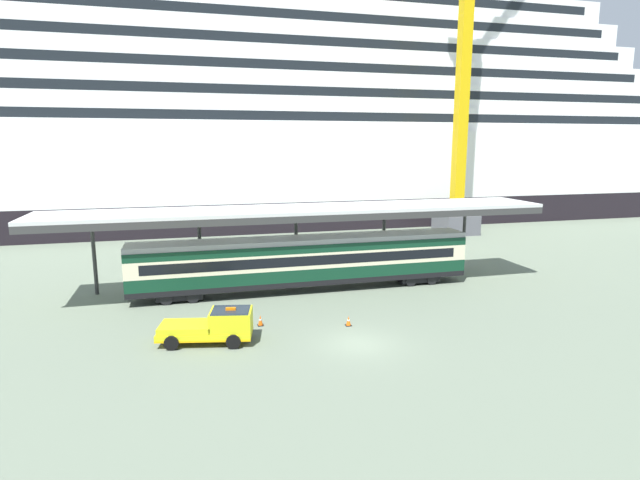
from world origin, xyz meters
name	(u,v)px	position (x,y,z in m)	size (l,w,h in m)	color
ground_plane	(358,344)	(0.00, 0.00, 0.00)	(400.00, 400.00, 0.00)	slate
cruise_ship	(180,123)	(-9.19, 50.16, 13.91)	(161.76, 27.66, 41.23)	black
platform_canopy	(303,211)	(-0.49, 11.60, 6.03)	(37.93, 5.57, 6.31)	silver
train_carriage	(304,261)	(-0.49, 11.17, 2.32)	(25.59, 2.81, 4.11)	black
service_truck	(215,325)	(-7.73, 2.33, 0.99)	(5.50, 3.04, 2.02)	yellow
traffic_cone_near	(260,320)	(-4.87, 4.32, 0.33)	(0.36, 0.36, 0.68)	black
traffic_cone_mid	(348,321)	(0.37, 2.92, 0.30)	(0.36, 0.36, 0.61)	black
dockside_crane	(470,58)	(24.26, 30.75, 21.00)	(17.16, 4.40, 64.22)	#595960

